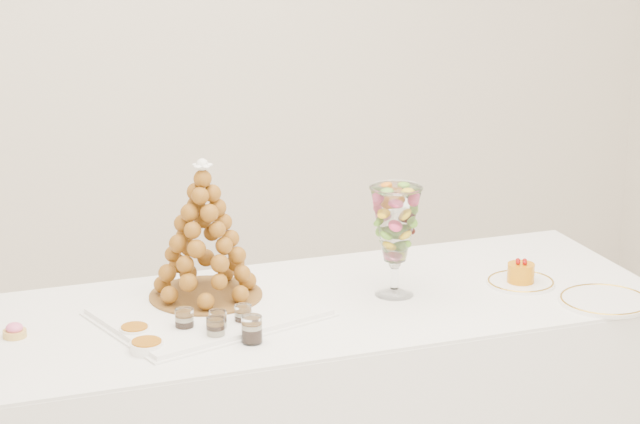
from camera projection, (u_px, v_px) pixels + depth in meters
name	position (u px, v px, depth m)	size (l,w,h in m)	color
buffet_table	(327.00, 418.00, 3.71)	(1.95, 0.78, 0.74)	white
lace_tray	(209.00, 312.00, 3.50)	(0.56, 0.42, 0.02)	white
macaron_vase	(395.00, 226.00, 3.60)	(0.15, 0.15, 0.33)	white
cake_plate	(521.00, 283.00, 3.75)	(0.20, 0.20, 0.01)	white
spare_plate	(605.00, 301.00, 3.59)	(0.26, 0.26, 0.01)	white
pink_tart	(15.00, 331.00, 3.34)	(0.06, 0.06, 0.04)	tan
verrine_a	(184.00, 321.00, 3.36)	(0.05, 0.05, 0.07)	white
verrine_b	(218.00, 323.00, 3.36)	(0.05, 0.05, 0.07)	white
verrine_c	(243.00, 316.00, 3.41)	(0.05, 0.05, 0.06)	white
verrine_d	(216.00, 330.00, 3.31)	(0.05, 0.05, 0.07)	white
verrine_e	(252.00, 330.00, 3.30)	(0.06, 0.06, 0.07)	white
ramekin_back	(135.00, 332.00, 3.35)	(0.08, 0.08, 0.03)	white
ramekin_front	(147.00, 347.00, 3.25)	(0.09, 0.09, 0.03)	white
croquembouche	(204.00, 231.00, 3.54)	(0.34, 0.34, 0.41)	brown
mousse_cake	(521.00, 272.00, 3.73)	(0.08, 0.08, 0.07)	orange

